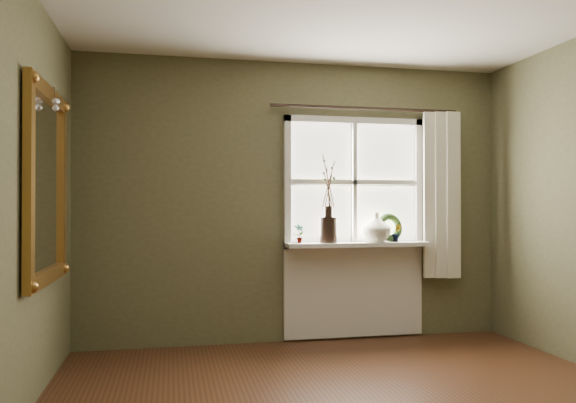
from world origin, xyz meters
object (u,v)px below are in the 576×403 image
Objects in this scene: dark_jug at (328,230)px; wreath at (390,231)px; gilt_mirror at (47,184)px; cream_vase at (376,227)px.

wreath is (0.62, 0.04, -0.01)m from dark_jug.
wreath is at bearing 20.07° from gilt_mirror.
cream_vase reaches higher than dark_jug.
wreath is 3.05m from gilt_mirror.
wreath is 0.21× the size of gilt_mirror.
gilt_mirror is (-2.85, -1.04, 0.37)m from wreath.
gilt_mirror is at bearing -159.67° from cream_vase.
gilt_mirror reaches higher than dark_jug.
dark_jug is 0.62m from wreath.
dark_jug is at bearing 169.77° from wreath.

